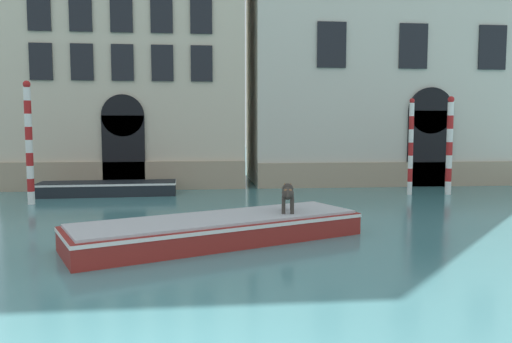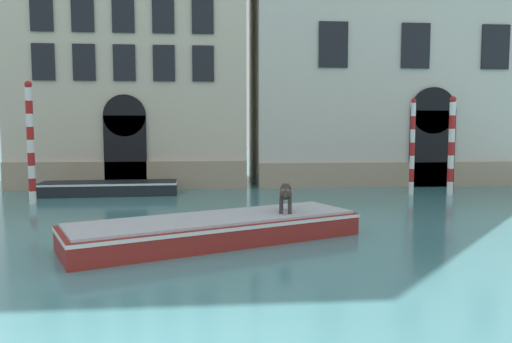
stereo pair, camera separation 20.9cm
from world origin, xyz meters
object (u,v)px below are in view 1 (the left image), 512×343
at_px(dog_on_deck, 288,194).
at_px(mooring_pole_2, 29,142).
at_px(mooring_pole_0, 411,146).
at_px(boat_foreground, 219,229).
at_px(mooring_pole_1, 449,145).
at_px(boat_moored_near_palazzo, 108,188).

height_order(dog_on_deck, mooring_pole_2, mooring_pole_2).
bearing_deg(mooring_pole_0, boat_foreground, -136.43).
distance_m(boat_foreground, dog_on_deck, 1.96).
bearing_deg(mooring_pole_0, mooring_pole_2, -175.72).
height_order(mooring_pole_0, mooring_pole_1, mooring_pole_1).
relative_size(boat_moored_near_palazzo, mooring_pole_2, 1.25).
relative_size(mooring_pole_0, mooring_pole_1, 0.98).
height_order(boat_foreground, boat_moored_near_palazzo, boat_foreground).
relative_size(boat_moored_near_palazzo, mooring_pole_0, 1.41).
bearing_deg(dog_on_deck, mooring_pole_1, -39.44).
bearing_deg(mooring_pole_2, boat_foreground, -44.95).
bearing_deg(mooring_pole_1, mooring_pole_0, 175.07).
xyz_separation_m(boat_moored_near_palazzo, mooring_pole_0, (11.93, -1.00, 1.64)).
bearing_deg(boat_moored_near_palazzo, mooring_pole_1, -7.25).
bearing_deg(dog_on_deck, mooring_pole_0, -32.44).
bearing_deg(boat_foreground, mooring_pole_2, 111.57).
bearing_deg(mooring_pole_2, mooring_pole_0, 4.28).
bearing_deg(dog_on_deck, mooring_pole_2, 63.51).
relative_size(boat_moored_near_palazzo, mooring_pole_1, 1.38).
bearing_deg(mooring_pole_2, dog_on_deck, -35.57).
distance_m(boat_moored_near_palazzo, mooring_pole_0, 12.08).
distance_m(boat_foreground, mooring_pole_1, 11.95).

